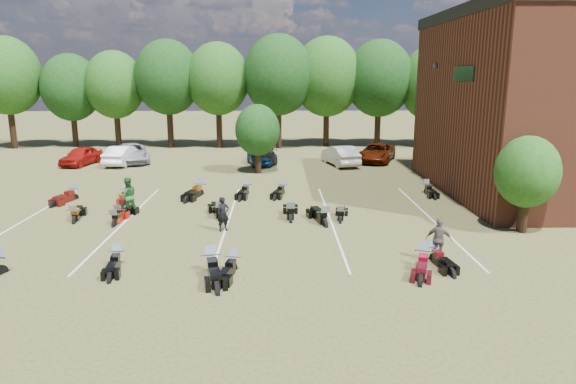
{
  "coord_description": "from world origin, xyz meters",
  "views": [
    {
      "loc": [
        -0.59,
        -21.12,
        6.98
      ],
      "look_at": [
        -0.06,
        4.0,
        1.2
      ],
      "focal_mm": 32.0,
      "sensor_mm": 36.0,
      "label": 1
    }
  ],
  "objects_px": {
    "person_grey": "(439,240)",
    "motorcycle_3": "(212,272)",
    "car_0": "(81,156)",
    "car_4": "(259,157)",
    "person_black": "(223,214)",
    "motorcycle_14": "(74,200)",
    "motorcycle_7": "(115,226)",
    "person_green": "(128,196)"
  },
  "relations": [
    {
      "from": "car_0",
      "to": "motorcycle_14",
      "type": "height_order",
      "value": "car_0"
    },
    {
      "from": "car_0",
      "to": "motorcycle_7",
      "type": "bearing_deg",
      "value": -53.55
    },
    {
      "from": "person_black",
      "to": "motorcycle_7",
      "type": "relative_size",
      "value": 0.78
    },
    {
      "from": "car_4",
      "to": "motorcycle_3",
      "type": "distance_m",
      "value": 22.5
    },
    {
      "from": "car_4",
      "to": "motorcycle_3",
      "type": "xyz_separation_m",
      "value": [
        -0.95,
        -22.47,
        -0.65
      ]
    },
    {
      "from": "car_4",
      "to": "motorcycle_7",
      "type": "distance_m",
      "value": 17.68
    },
    {
      "from": "person_grey",
      "to": "motorcycle_3",
      "type": "distance_m",
      "value": 8.64
    },
    {
      "from": "person_black",
      "to": "motorcycle_14",
      "type": "height_order",
      "value": "person_black"
    },
    {
      "from": "motorcycle_3",
      "to": "car_4",
      "type": "bearing_deg",
      "value": 75.02
    },
    {
      "from": "car_4",
      "to": "person_green",
      "type": "xyz_separation_m",
      "value": [
        -6.14,
        -14.51,
        0.32
      ]
    },
    {
      "from": "car_4",
      "to": "motorcycle_7",
      "type": "bearing_deg",
      "value": -123.62
    },
    {
      "from": "person_green",
      "to": "person_grey",
      "type": "distance_m",
      "value": 15.37
    },
    {
      "from": "car_4",
      "to": "person_black",
      "type": "distance_m",
      "value": 17.48
    },
    {
      "from": "person_green",
      "to": "motorcycle_3",
      "type": "xyz_separation_m",
      "value": [
        5.19,
        -7.96,
        -0.97
      ]
    },
    {
      "from": "car_4",
      "to": "car_0",
      "type": "bearing_deg",
      "value": 165.88
    },
    {
      "from": "car_4",
      "to": "person_green",
      "type": "distance_m",
      "value": 15.76
    },
    {
      "from": "car_4",
      "to": "person_green",
      "type": "height_order",
      "value": "person_green"
    },
    {
      "from": "motorcycle_14",
      "to": "person_grey",
      "type": "bearing_deg",
      "value": -13.99
    },
    {
      "from": "person_grey",
      "to": "car_0",
      "type": "bearing_deg",
      "value": -23.84
    },
    {
      "from": "car_0",
      "to": "motorcycle_14",
      "type": "distance_m",
      "value": 12.21
    },
    {
      "from": "person_grey",
      "to": "person_black",
      "type": "bearing_deg",
      "value": -3.41
    },
    {
      "from": "person_black",
      "to": "motorcycle_14",
      "type": "distance_m",
      "value": 11.06
    },
    {
      "from": "motorcycle_14",
      "to": "person_black",
      "type": "bearing_deg",
      "value": -18.29
    },
    {
      "from": "person_black",
      "to": "motorcycle_14",
      "type": "xyz_separation_m",
      "value": [
        -9.14,
        6.18,
        -0.8
      ]
    },
    {
      "from": "person_green",
      "to": "motorcycle_3",
      "type": "height_order",
      "value": "person_green"
    },
    {
      "from": "person_green",
      "to": "motorcycle_14",
      "type": "distance_m",
      "value": 5.25
    },
    {
      "from": "person_grey",
      "to": "motorcycle_14",
      "type": "height_order",
      "value": "person_grey"
    },
    {
      "from": "motorcycle_3",
      "to": "motorcycle_14",
      "type": "xyz_separation_m",
      "value": [
        -9.21,
        11.2,
        0.0
      ]
    },
    {
      "from": "motorcycle_7",
      "to": "motorcycle_14",
      "type": "height_order",
      "value": "motorcycle_14"
    },
    {
      "from": "person_green",
      "to": "motorcycle_3",
      "type": "bearing_deg",
      "value": 99.4
    },
    {
      "from": "person_green",
      "to": "motorcycle_7",
      "type": "xyz_separation_m",
      "value": [
        -0.11,
        -2.02,
        -0.97
      ]
    },
    {
      "from": "motorcycle_3",
      "to": "motorcycle_7",
      "type": "xyz_separation_m",
      "value": [
        -5.31,
        5.94,
        0.0
      ]
    },
    {
      "from": "motorcycle_14",
      "to": "person_green",
      "type": "bearing_deg",
      "value": -23.03
    },
    {
      "from": "motorcycle_7",
      "to": "motorcycle_14",
      "type": "xyz_separation_m",
      "value": [
        -3.91,
        5.26,
        0.0
      ]
    },
    {
      "from": "motorcycle_7",
      "to": "motorcycle_14",
      "type": "relative_size",
      "value": 0.87
    },
    {
      "from": "motorcycle_7",
      "to": "motorcycle_14",
      "type": "bearing_deg",
      "value": -52.44
    },
    {
      "from": "person_green",
      "to": "motorcycle_7",
      "type": "bearing_deg",
      "value": 63.06
    },
    {
      "from": "person_black",
      "to": "person_green",
      "type": "distance_m",
      "value": 5.9
    },
    {
      "from": "person_green",
      "to": "motorcycle_14",
      "type": "relative_size",
      "value": 0.83
    },
    {
      "from": "car_0",
      "to": "motorcycle_14",
      "type": "xyz_separation_m",
      "value": [
        3.82,
        -11.57,
        -0.72
      ]
    },
    {
      "from": "person_grey",
      "to": "motorcycle_3",
      "type": "relative_size",
      "value": 0.68
    },
    {
      "from": "car_0",
      "to": "motorcycle_3",
      "type": "xyz_separation_m",
      "value": [
        13.04,
        -22.77,
        -0.72
      ]
    }
  ]
}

